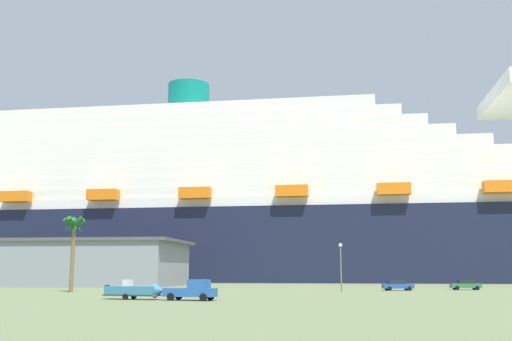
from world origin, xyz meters
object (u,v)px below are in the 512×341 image
palm_tree (74,231)px  street_lamp (341,260)px  parked_car_blue_suv (397,285)px  small_boat_on_trailer (137,291)px  parked_car_green_wagon (466,285)px  cruise_ship (285,212)px  pickup_truck (192,291)px

palm_tree → street_lamp: palm_tree is taller
palm_tree → parked_car_blue_suv: bearing=15.6°
small_boat_on_trailer → parked_car_blue_suv: bearing=46.5°
small_boat_on_trailer → parked_car_green_wagon: size_ratio=1.71×
small_boat_on_trailer → parked_car_blue_suv: (31.29, 32.92, -0.13)m
parked_car_blue_suv → cruise_ship: bearing=109.8°
pickup_truck → parked_car_green_wagon: 52.79m
cruise_ship → parked_car_blue_suv: (23.39, -65.13, -18.24)m
pickup_truck → parked_car_green_wagon: (36.15, 38.47, -0.21)m
palm_tree → small_boat_on_trailer: bearing=-49.1°
cruise_ship → parked_car_green_wagon: cruise_ship is taller
cruise_ship → parked_car_blue_suv: size_ratio=50.13×
small_boat_on_trailer → parked_car_blue_suv: size_ratio=1.65×
small_boat_on_trailer → palm_tree: 26.94m
pickup_truck → small_boat_on_trailer: pickup_truck is taller
pickup_truck → parked_car_blue_suv: bearing=53.9°
cruise_ship → street_lamp: (14.56, -73.60, -14.38)m
cruise_ship → parked_car_green_wagon: bearing=-60.2°
parked_car_green_wagon → palm_tree: bearing=-163.3°
small_boat_on_trailer → parked_car_green_wagon: (42.63, 37.33, -0.13)m
pickup_truck → parked_car_green_wagon: size_ratio=1.21×
pickup_truck → street_lamp: size_ratio=0.83×
cruise_ship → palm_tree: cruise_ship is taller
small_boat_on_trailer → street_lamp: street_lamp is taller
street_lamp → cruise_ship: bearing=101.2°
cruise_ship → small_boat_on_trailer: cruise_ship is taller
cruise_ship → pickup_truck: 100.83m
pickup_truck → parked_car_green_wagon: pickup_truck is taller
cruise_ship → palm_tree: (-24.74, -78.57, -10.17)m
small_boat_on_trailer → palm_tree: bearing=130.9°
parked_car_blue_suv → parked_car_green_wagon: (11.34, 4.41, 0.00)m
street_lamp → parked_car_blue_suv: size_ratio=1.41×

